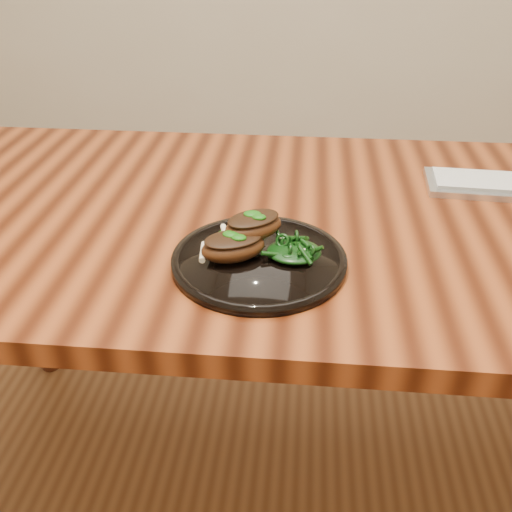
{
  "coord_description": "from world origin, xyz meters",
  "views": [
    {
      "loc": [
        0.02,
        -0.93,
        1.23
      ],
      "look_at": [
        -0.05,
        -0.21,
        0.78
      ],
      "focal_mm": 40.0,
      "sensor_mm": 36.0,
      "label": 1
    }
  ],
  "objects_px": {
    "greens_heap": "(294,248)",
    "plate": "(259,260)",
    "desk": "(291,250)",
    "lamb_chop_front": "(233,246)"
  },
  "relations": [
    {
      "from": "greens_heap",
      "to": "plate",
      "type": "bearing_deg",
      "value": -174.81
    },
    {
      "from": "desk",
      "to": "lamb_chop_front",
      "type": "distance_m",
      "value": 0.24
    },
    {
      "from": "desk",
      "to": "lamb_chop_front",
      "type": "bearing_deg",
      "value": -113.15
    },
    {
      "from": "lamb_chop_front",
      "to": "greens_heap",
      "type": "height_order",
      "value": "lamb_chop_front"
    },
    {
      "from": "plate",
      "to": "lamb_chop_front",
      "type": "bearing_deg",
      "value": -166.1
    },
    {
      "from": "plate",
      "to": "lamb_chop_front",
      "type": "relative_size",
      "value": 2.31
    },
    {
      "from": "desk",
      "to": "plate",
      "type": "distance_m",
      "value": 0.21
    },
    {
      "from": "desk",
      "to": "greens_heap",
      "type": "relative_size",
      "value": 18.9
    },
    {
      "from": "lamb_chop_front",
      "to": "greens_heap",
      "type": "bearing_deg",
      "value": 8.95
    },
    {
      "from": "plate",
      "to": "lamb_chop_front",
      "type": "xyz_separation_m",
      "value": [
        -0.04,
        -0.01,
        0.03
      ]
    }
  ]
}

